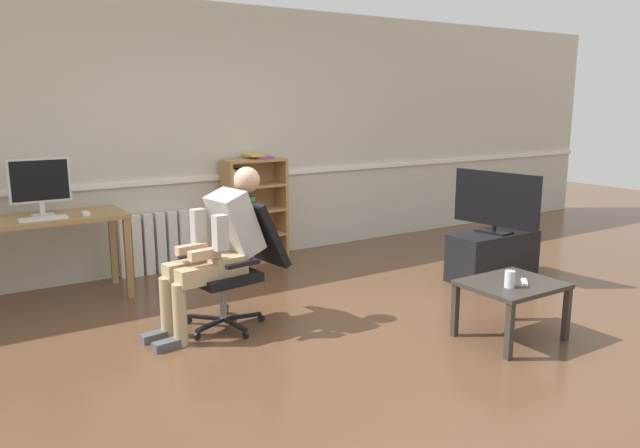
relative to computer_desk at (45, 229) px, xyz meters
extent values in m
plane|color=brown|center=(1.80, -2.15, -0.65)|extent=(18.00, 18.00, 0.00)
cube|color=beige|center=(1.80, 0.50, 0.70)|extent=(12.00, 0.10, 2.70)
cube|color=white|center=(1.80, 0.44, 0.27)|extent=(12.00, 0.03, 0.05)
cube|color=#9E7547|center=(0.61, -0.26, -0.29)|extent=(0.06, 0.06, 0.72)
cube|color=#9E7547|center=(0.61, 0.26, -0.29)|extent=(0.06, 0.06, 0.72)
cube|color=#9E7547|center=(0.00, 0.00, 0.09)|extent=(1.31, 0.61, 0.04)
cube|color=silver|center=(0.00, 0.06, 0.11)|extent=(0.18, 0.14, 0.01)
cube|color=silver|center=(0.00, 0.08, 0.17)|extent=(0.04, 0.02, 0.10)
cube|color=silver|center=(0.00, 0.08, 0.41)|extent=(0.49, 0.02, 0.38)
cube|color=black|center=(0.00, 0.07, 0.41)|extent=(0.45, 0.00, 0.34)
cube|color=white|center=(-0.03, -0.14, 0.12)|extent=(0.37, 0.12, 0.02)
cube|color=white|center=(0.31, -0.12, 0.12)|extent=(0.06, 0.10, 0.03)
cube|color=#AD7F4C|center=(1.81, 0.27, -0.09)|extent=(0.03, 0.28, 1.11)
cube|color=#AD7F4C|center=(2.45, 0.27, -0.09)|extent=(0.03, 0.28, 1.11)
cube|color=#AD7F4C|center=(2.13, 0.41, -0.09)|extent=(0.65, 0.02, 1.11)
cube|color=#AD7F4C|center=(2.13, 0.27, -0.63)|extent=(0.62, 0.28, 0.03)
cube|color=#AD7F4C|center=(2.13, 0.27, -0.36)|extent=(0.62, 0.28, 0.03)
cube|color=#AD7F4C|center=(2.13, 0.27, -0.09)|extent=(0.62, 0.28, 0.03)
cube|color=#AD7F4C|center=(2.13, 0.27, 0.18)|extent=(0.62, 0.28, 0.03)
cube|color=#AD7F4C|center=(2.13, 0.27, 0.45)|extent=(0.62, 0.28, 0.03)
cube|color=black|center=(1.86, 0.28, -0.51)|extent=(0.04, 0.19, 0.21)
cube|color=black|center=(1.86, 0.26, -0.27)|extent=(0.04, 0.19, 0.15)
cube|color=#89428E|center=(1.86, 0.27, 0.02)|extent=(0.04, 0.19, 0.18)
cube|color=white|center=(1.86, 0.28, 0.29)|extent=(0.03, 0.19, 0.18)
cube|color=black|center=(1.92, 0.26, -0.51)|extent=(0.04, 0.19, 0.21)
cube|color=#2D519E|center=(1.92, 0.28, -0.23)|extent=(0.03, 0.19, 0.23)
cube|color=white|center=(1.90, 0.27, 0.01)|extent=(0.05, 0.19, 0.18)
cube|color=red|center=(1.92, 0.28, 0.28)|extent=(0.04, 0.19, 0.17)
cube|color=#89428E|center=(1.98, 0.27, -0.52)|extent=(0.05, 0.19, 0.19)
cube|color=#6699A3|center=(2.00, 0.28, -0.25)|extent=(0.03, 0.19, 0.19)
cube|color=red|center=(1.96, 0.28, 0.02)|extent=(0.04, 0.19, 0.19)
cube|color=#2D519E|center=(1.99, 0.29, 0.28)|extent=(0.04, 0.19, 0.18)
cube|color=#89428E|center=(2.05, 0.25, -0.52)|extent=(0.03, 0.19, 0.20)
cube|color=white|center=(2.06, 0.27, -0.27)|extent=(0.03, 0.19, 0.16)
cube|color=#38844C|center=(2.06, 0.28, 0.00)|extent=(0.05, 0.19, 0.15)
cube|color=#89428E|center=(2.22, 0.24, 0.48)|extent=(0.16, 0.22, 0.02)
cube|color=gold|center=(2.15, 0.31, 0.50)|extent=(0.16, 0.22, 0.02)
cube|color=white|center=(0.75, 0.39, -0.34)|extent=(0.09, 0.08, 0.62)
cube|color=white|center=(0.87, 0.39, -0.34)|extent=(0.09, 0.08, 0.62)
cube|color=white|center=(1.00, 0.39, -0.34)|extent=(0.09, 0.08, 0.62)
cube|color=white|center=(1.12, 0.39, -0.34)|extent=(0.09, 0.08, 0.62)
cube|color=white|center=(1.24, 0.39, -0.34)|extent=(0.09, 0.08, 0.62)
cube|color=white|center=(1.36, 0.39, -0.34)|extent=(0.09, 0.08, 0.62)
cube|color=black|center=(1.04, -1.52, -0.58)|extent=(0.07, 0.30, 0.02)
cylinder|color=black|center=(1.06, -1.67, -0.62)|extent=(0.03, 0.06, 0.06)
cube|color=black|center=(1.16, -1.40, -0.58)|extent=(0.30, 0.09, 0.02)
cylinder|color=black|center=(1.31, -1.43, -0.62)|extent=(0.06, 0.03, 0.06)
cube|color=black|center=(1.09, -1.24, -0.58)|extent=(0.17, 0.28, 0.02)
cylinder|color=black|center=(1.16, -1.11, -0.62)|extent=(0.05, 0.06, 0.06)
cube|color=black|center=(0.91, -1.26, -0.58)|extent=(0.23, 0.24, 0.02)
cylinder|color=black|center=(0.81, -1.15, -0.62)|extent=(0.05, 0.06, 0.06)
cube|color=black|center=(0.88, -1.44, -0.58)|extent=(0.29, 0.16, 0.02)
cylinder|color=black|center=(0.75, -1.50, -0.62)|extent=(0.06, 0.04, 0.06)
cylinder|color=gray|center=(1.02, -1.37, -0.42)|extent=(0.05, 0.05, 0.30)
cube|color=black|center=(1.02, -1.37, -0.24)|extent=(0.52, 0.52, 0.07)
cube|color=black|center=(1.37, -1.33, 0.05)|extent=(0.35, 0.47, 0.53)
cube|color=black|center=(1.00, -1.11, -0.09)|extent=(0.28, 0.08, 0.03)
cube|color=black|center=(1.07, -1.63, -0.09)|extent=(0.28, 0.08, 0.03)
cube|color=tan|center=(1.02, -1.37, -0.13)|extent=(0.30, 0.37, 0.14)
cube|color=#B2B2AD|center=(1.14, -1.36, 0.16)|extent=(0.40, 0.38, 0.52)
sphere|color=#D6A884|center=(1.26, -1.34, 0.48)|extent=(0.20, 0.20, 0.20)
cube|color=black|center=(0.74, -1.41, -0.03)|extent=(0.15, 0.06, 0.02)
cube|color=tan|center=(0.80, -1.30, -0.16)|extent=(0.43, 0.18, 0.13)
cylinder|color=tan|center=(0.59, -1.33, -0.42)|extent=(0.10, 0.10, 0.46)
cube|color=#4C4C51|center=(0.49, -1.34, -0.62)|extent=(0.23, 0.12, 0.06)
cube|color=tan|center=(0.82, -1.50, -0.16)|extent=(0.43, 0.18, 0.13)
cylinder|color=tan|center=(0.62, -1.53, -0.42)|extent=(0.10, 0.10, 0.46)
cube|color=#4C4C51|center=(0.52, -1.54, -0.62)|extent=(0.23, 0.12, 0.06)
cube|color=#B2B2AD|center=(0.90, -1.23, 0.14)|extent=(0.11, 0.09, 0.26)
cube|color=#D6A884|center=(0.81, -1.30, -0.01)|extent=(0.25, 0.10, 0.07)
cube|color=#B2B2AD|center=(0.94, -1.54, 0.14)|extent=(0.11, 0.09, 0.26)
cube|color=#D6A884|center=(0.83, -1.49, -0.01)|extent=(0.25, 0.10, 0.07)
cube|color=black|center=(3.77, -1.60, -0.42)|extent=(0.91, 0.40, 0.46)
cube|color=black|center=(3.77, -1.60, -0.17)|extent=(0.25, 0.35, 0.02)
cylinder|color=black|center=(3.77, -1.60, -0.14)|extent=(0.04, 0.04, 0.05)
cube|color=black|center=(3.77, -1.60, 0.15)|extent=(0.18, 0.91, 0.52)
cube|color=white|center=(3.79, -1.59, 0.15)|extent=(0.13, 0.85, 0.48)
cube|color=#332D28|center=(2.39, -2.97, -0.45)|extent=(0.04, 0.04, 0.40)
cube|color=#332D28|center=(3.01, -2.97, -0.45)|extent=(0.04, 0.04, 0.40)
cube|color=#332D28|center=(3.01, -2.47, -0.45)|extent=(0.04, 0.04, 0.40)
cube|color=#332D28|center=(2.39, -2.47, -0.45)|extent=(0.04, 0.04, 0.40)
cube|color=#332D28|center=(2.70, -2.72, -0.23)|extent=(0.68, 0.56, 0.03)
cylinder|color=silver|center=(2.58, -2.79, -0.16)|extent=(0.07, 0.07, 0.12)
cube|color=white|center=(2.75, -2.78, -0.21)|extent=(0.13, 0.13, 0.02)
camera|label=1|loc=(-0.77, -5.50, 1.08)|focal=34.00mm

